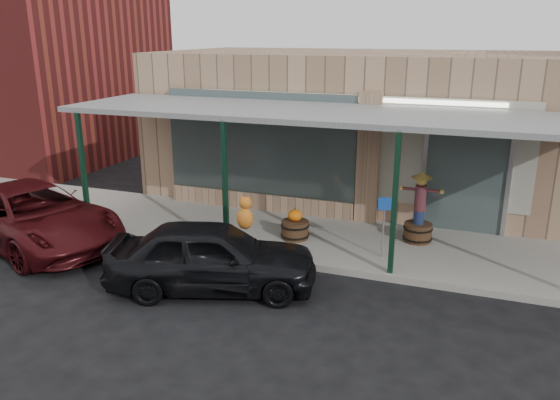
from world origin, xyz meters
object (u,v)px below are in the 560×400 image
(barrel_scarecrow, at_px, (419,218))
(handicap_sign, at_px, (384,219))
(barrel_pumpkin, at_px, (295,227))
(car_maroon, at_px, (33,216))
(parked_sedan, at_px, (212,256))

(barrel_scarecrow, distance_m, handicap_sign, 1.38)
(barrel_scarecrow, height_order, handicap_sign, barrel_scarecrow)
(barrel_pumpkin, height_order, handicap_sign, handicap_sign)
(handicap_sign, distance_m, car_maroon, 7.99)
(barrel_scarecrow, bearing_deg, barrel_pumpkin, 178.24)
(handicap_sign, height_order, parked_sedan, parked_sedan)
(handicap_sign, bearing_deg, car_maroon, 170.52)
(barrel_scarecrow, xyz_separation_m, car_maroon, (-8.42, -2.84, -0.01))
(barrel_pumpkin, relative_size, handicap_sign, 0.56)
(barrel_pumpkin, relative_size, parked_sedan, 0.18)
(car_maroon, bearing_deg, barrel_scarecrow, -52.46)
(barrel_scarecrow, relative_size, car_maroon, 0.33)
(barrel_pumpkin, relative_size, car_maroon, 0.15)
(barrel_pumpkin, distance_m, parked_sedan, 2.85)
(barrel_scarecrow, bearing_deg, handicap_sign, -134.79)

